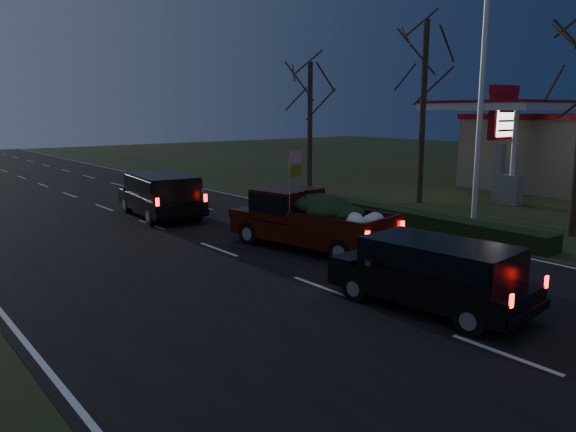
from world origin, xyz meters
TOP-DOWN VIEW (x-y plane):
  - ground at (0.00, 0.00)m, footprint 120.00×120.00m
  - road_asphalt at (0.00, 0.00)m, footprint 14.00×120.00m
  - hedge_row at (7.80, 3.00)m, footprint 1.00×10.00m
  - light_pole at (9.50, 2.00)m, footprint 0.50×0.90m
  - gas_price_pylon at (16.00, 4.99)m, footprint 2.00×0.41m
  - gas_station_building at (24.00, 6.00)m, footprint 10.00×7.00m
  - gas_canopy at (18.00, 6.00)m, footprint 7.10×6.10m
  - bare_tree_mid at (12.50, 7.00)m, footprint 3.60×3.60m
  - bare_tree_far at (11.50, 14.00)m, footprint 3.60×3.60m
  - pickup_truck at (2.39, 3.32)m, footprint 2.97×5.68m
  - lead_suv at (1.06, 11.24)m, footprint 2.73×5.33m
  - rear_suv at (0.94, -2.70)m, footprint 2.40×4.62m

SIDE VIEW (x-z plane):
  - ground at x=0.00m, z-range 0.00..0.00m
  - road_asphalt at x=0.00m, z-range 0.00..0.02m
  - hedge_row at x=7.80m, z-range 0.00..0.60m
  - rear_suv at x=0.94m, z-range 0.33..1.60m
  - pickup_truck at x=2.39m, z-range -0.36..2.48m
  - lead_suv at x=1.06m, z-range 0.38..1.84m
  - gas_station_building at x=24.00m, z-range 0.00..4.00m
  - gas_price_pylon at x=16.00m, z-range 0.98..6.56m
  - gas_canopy at x=18.00m, z-range 1.91..6.79m
  - bare_tree_far at x=11.50m, z-range 1.73..8.73m
  - light_pole at x=9.50m, z-range 0.90..10.06m
  - bare_tree_mid at x=12.50m, z-range 2.10..10.60m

